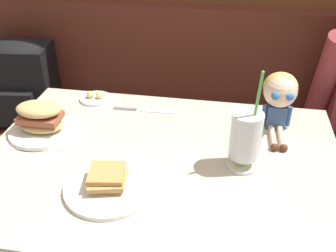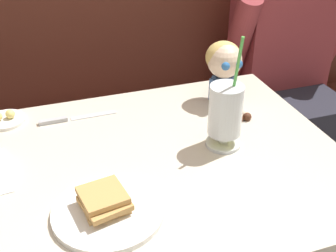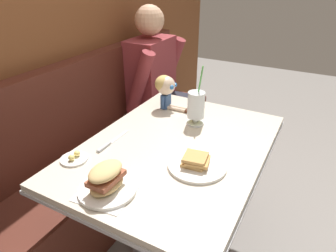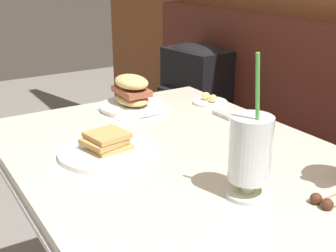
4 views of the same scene
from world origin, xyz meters
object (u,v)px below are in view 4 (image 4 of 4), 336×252
at_px(milkshake_glass, 250,153).
at_px(backpack, 195,85).
at_px(sandwich_plate, 132,96).
at_px(butter_saucer, 210,101).
at_px(butter_knife, 229,119).
at_px(toast_plate, 107,149).

distance_m(milkshake_glass, backpack, 1.21).
height_order(milkshake_glass, backpack, milkshake_glass).
bearing_deg(sandwich_plate, milkshake_glass, -5.72).
height_order(butter_saucer, backpack, backpack).
xyz_separation_m(sandwich_plate, butter_knife, (0.27, 0.21, -0.04)).
bearing_deg(sandwich_plate, backpack, 125.50).
xyz_separation_m(toast_plate, milkshake_glass, (0.36, 0.17, 0.08)).
bearing_deg(butter_knife, butter_saucer, 163.25).
bearing_deg(toast_plate, sandwich_plate, 142.60).
bearing_deg(butter_knife, toast_plate, -85.02).
relative_size(butter_knife, backpack, 0.58).
bearing_deg(milkshake_glass, backpack, 150.22).
bearing_deg(butter_knife, backpack, 153.47).
distance_m(sandwich_plate, butter_knife, 0.34).
height_order(butter_knife, backpack, backpack).
relative_size(milkshake_glass, backpack, 0.78).
xyz_separation_m(toast_plate, backpack, (-0.68, 0.76, -0.10)).
xyz_separation_m(butter_saucer, butter_knife, (0.17, -0.05, -0.00)).
bearing_deg(backpack, butter_knife, -26.53).
height_order(butter_saucer, butter_knife, butter_saucer).
xyz_separation_m(toast_plate, butter_knife, (-0.04, 0.44, -0.01)).
xyz_separation_m(milkshake_glass, butter_knife, (-0.40, 0.27, -0.10)).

